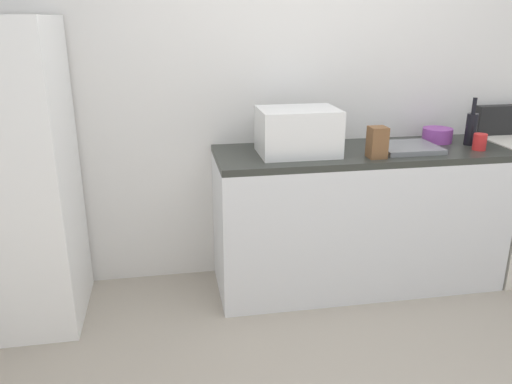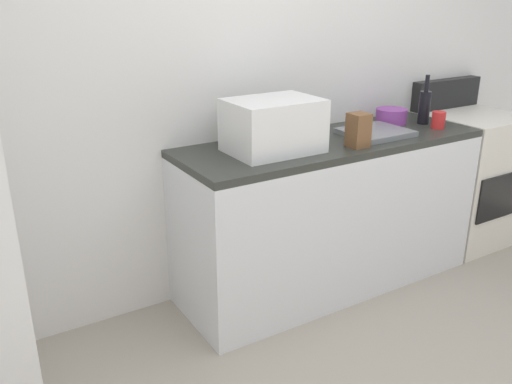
% 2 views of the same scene
% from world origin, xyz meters
% --- Properties ---
extents(wall_back, '(5.00, 0.10, 2.60)m').
position_xyz_m(wall_back, '(0.00, 1.55, 1.30)').
color(wall_back, silver).
rests_on(wall_back, ground_plane).
extents(kitchen_counter, '(1.80, 0.60, 0.90)m').
position_xyz_m(kitchen_counter, '(0.30, 1.20, 0.45)').
color(kitchen_counter, silver).
rests_on(kitchen_counter, ground_plane).
extents(refrigerator, '(0.68, 0.66, 1.68)m').
position_xyz_m(refrigerator, '(-1.75, 1.15, 0.84)').
color(refrigerator, white).
rests_on(refrigerator, ground_plane).
extents(microwave, '(0.46, 0.34, 0.27)m').
position_xyz_m(microwave, '(-0.12, 1.18, 1.04)').
color(microwave, white).
rests_on(microwave, kitchen_counter).
extents(sink_basin, '(0.36, 0.32, 0.03)m').
position_xyz_m(sink_basin, '(0.57, 1.15, 0.92)').
color(sink_basin, slate).
rests_on(sink_basin, kitchen_counter).
extents(wine_bottle, '(0.07, 0.07, 0.30)m').
position_xyz_m(wine_bottle, '(1.02, 1.20, 1.01)').
color(wine_bottle, black).
rests_on(wine_bottle, kitchen_counter).
extents(coffee_mug, '(0.08, 0.08, 0.10)m').
position_xyz_m(coffee_mug, '(1.00, 1.07, 0.95)').
color(coffee_mug, red).
rests_on(coffee_mug, kitchen_counter).
extents(knife_block, '(0.10, 0.10, 0.18)m').
position_xyz_m(knife_block, '(0.31, 1.01, 0.99)').
color(knife_block, brown).
rests_on(knife_block, kitchen_counter).
extents(mixing_bowl, '(0.19, 0.19, 0.09)m').
position_xyz_m(mixing_bowl, '(0.86, 1.32, 0.95)').
color(mixing_bowl, purple).
rests_on(mixing_bowl, kitchen_counter).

